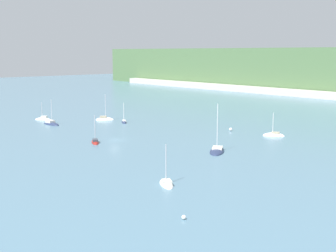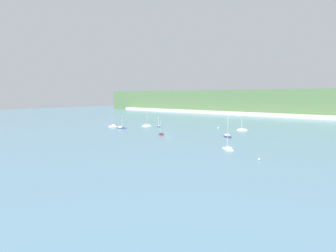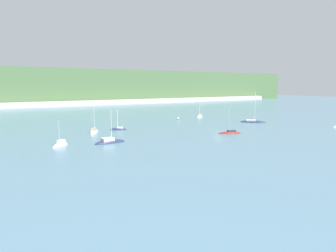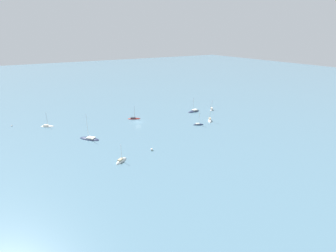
{
  "view_description": "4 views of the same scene",
  "coord_description": "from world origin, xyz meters",
  "px_view_note": "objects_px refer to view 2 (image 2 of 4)",
  "views": [
    {
      "loc": [
        94.95,
        -63.24,
        21.51
      ],
      "look_at": [
        2.28,
        15.46,
        2.23
      ],
      "focal_mm": 50.0,
      "sensor_mm": 36.0,
      "label": 1
    },
    {
      "loc": [
        77.29,
        -96.76,
        18.27
      ],
      "look_at": [
        -5.26,
        6.01,
        2.88
      ],
      "focal_mm": 28.0,
      "sensor_mm": 36.0,
      "label": 2
    },
    {
      "loc": [
        -63.84,
        -68.65,
        13.16
      ],
      "look_at": [
        -14.12,
        4.47,
        2.04
      ],
      "focal_mm": 35.0,
      "sensor_mm": 36.0,
      "label": 3
    },
    {
      "loc": [
        49.08,
        109.39,
        40.34
      ],
      "look_at": [
        -6.13,
        17.88,
        2.26
      ],
      "focal_mm": 28.0,
      "sensor_mm": 36.0,
      "label": 4
    }
  ],
  "objects_px": {
    "sailboat_4": "(227,137)",
    "mooring_buoy_1": "(259,159)",
    "mooring_buoy_0": "(218,128)",
    "sailboat_1": "(228,149)",
    "sailboat_6": "(242,130)",
    "sailboat_0": "(146,126)",
    "sailboat_3": "(161,135)",
    "sailboat_2": "(159,127)",
    "sailboat_5": "(113,126)",
    "sailboat_7": "(122,128)"
  },
  "relations": [
    {
      "from": "sailboat_2",
      "to": "sailboat_5",
      "type": "distance_m",
      "value": 27.15
    },
    {
      "from": "sailboat_3",
      "to": "sailboat_4",
      "type": "bearing_deg",
      "value": -122.3
    },
    {
      "from": "sailboat_2",
      "to": "sailboat_3",
      "type": "bearing_deg",
      "value": 160.13
    },
    {
      "from": "sailboat_1",
      "to": "sailboat_6",
      "type": "height_order",
      "value": "sailboat_1"
    },
    {
      "from": "mooring_buoy_0",
      "to": "mooring_buoy_1",
      "type": "height_order",
      "value": "mooring_buoy_0"
    },
    {
      "from": "sailboat_5",
      "to": "mooring_buoy_0",
      "type": "xyz_separation_m",
      "value": [
        53.27,
        29.98,
        0.31
      ]
    },
    {
      "from": "sailboat_4",
      "to": "sailboat_7",
      "type": "height_order",
      "value": "sailboat_4"
    },
    {
      "from": "sailboat_7",
      "to": "mooring_buoy_1",
      "type": "relative_size",
      "value": 14.01
    },
    {
      "from": "sailboat_4",
      "to": "sailboat_2",
      "type": "bearing_deg",
      "value": -138.69
    },
    {
      "from": "sailboat_0",
      "to": "sailboat_7",
      "type": "relative_size",
      "value": 1.12
    },
    {
      "from": "sailboat_4",
      "to": "sailboat_6",
      "type": "bearing_deg",
      "value": 150.16
    },
    {
      "from": "sailboat_1",
      "to": "sailboat_4",
      "type": "bearing_deg",
      "value": -34.89
    },
    {
      "from": "sailboat_4",
      "to": "mooring_buoy_0",
      "type": "distance_m",
      "value": 27.88
    },
    {
      "from": "mooring_buoy_1",
      "to": "sailboat_4",
      "type": "bearing_deg",
      "value": 127.92
    },
    {
      "from": "sailboat_1",
      "to": "sailboat_3",
      "type": "distance_m",
      "value": 39.89
    },
    {
      "from": "sailboat_4",
      "to": "mooring_buoy_0",
      "type": "height_order",
      "value": "sailboat_4"
    },
    {
      "from": "sailboat_4",
      "to": "sailboat_6",
      "type": "xyz_separation_m",
      "value": [
        -3.67,
        24.94,
        0.01
      ]
    },
    {
      "from": "sailboat_1",
      "to": "sailboat_6",
      "type": "xyz_separation_m",
      "value": [
        -16.15,
        49.97,
        -0.01
      ]
    },
    {
      "from": "sailboat_5",
      "to": "mooring_buoy_0",
      "type": "bearing_deg",
      "value": 168.72
    },
    {
      "from": "sailboat_2",
      "to": "sailboat_4",
      "type": "height_order",
      "value": "sailboat_4"
    },
    {
      "from": "sailboat_6",
      "to": "sailboat_1",
      "type": "bearing_deg",
      "value": 74.65
    },
    {
      "from": "sailboat_2",
      "to": "sailboat_7",
      "type": "height_order",
      "value": "sailboat_7"
    },
    {
      "from": "sailboat_1",
      "to": "sailboat_5",
      "type": "relative_size",
      "value": 1.13
    },
    {
      "from": "sailboat_3",
      "to": "sailboat_7",
      "type": "bearing_deg",
      "value": 19.41
    },
    {
      "from": "sailboat_4",
      "to": "mooring_buoy_1",
      "type": "distance_m",
      "value": 42.72
    },
    {
      "from": "sailboat_6",
      "to": "sailboat_7",
      "type": "xyz_separation_m",
      "value": [
        -55.53,
        -34.78,
        0.03
      ]
    },
    {
      "from": "mooring_buoy_1",
      "to": "sailboat_2",
      "type": "bearing_deg",
      "value": 150.17
    },
    {
      "from": "sailboat_6",
      "to": "mooring_buoy_0",
      "type": "bearing_deg",
      "value": -22.58
    },
    {
      "from": "sailboat_0",
      "to": "sailboat_4",
      "type": "distance_m",
      "value": 56.71
    },
    {
      "from": "sailboat_5",
      "to": "sailboat_0",
      "type": "bearing_deg",
      "value": -173.29
    },
    {
      "from": "sailboat_2",
      "to": "sailboat_0",
      "type": "bearing_deg",
      "value": 39.17
    },
    {
      "from": "mooring_buoy_0",
      "to": "sailboat_1",
      "type": "bearing_deg",
      "value": -58.73
    },
    {
      "from": "sailboat_7",
      "to": "mooring_buoy_1",
      "type": "xyz_separation_m",
      "value": [
        85.46,
        -23.86,
        0.17
      ]
    },
    {
      "from": "sailboat_1",
      "to": "mooring_buoy_1",
      "type": "relative_size",
      "value": 12.31
    },
    {
      "from": "sailboat_0",
      "to": "sailboat_2",
      "type": "distance_m",
      "value": 8.44
    },
    {
      "from": "sailboat_5",
      "to": "sailboat_4",
      "type": "bearing_deg",
      "value": 145.45
    },
    {
      "from": "sailboat_4",
      "to": "sailboat_5",
      "type": "height_order",
      "value": "sailboat_4"
    },
    {
      "from": "sailboat_0",
      "to": "sailboat_1",
      "type": "relative_size",
      "value": 1.27
    },
    {
      "from": "mooring_buoy_1",
      "to": "sailboat_3",
      "type": "bearing_deg",
      "value": 160.21
    },
    {
      "from": "sailboat_7",
      "to": "mooring_buoy_0",
      "type": "distance_m",
      "value": 53.65
    },
    {
      "from": "sailboat_5",
      "to": "mooring_buoy_1",
      "type": "distance_m",
      "value": 99.47
    },
    {
      "from": "sailboat_4",
      "to": "mooring_buoy_1",
      "type": "xyz_separation_m",
      "value": [
        26.25,
        -33.7,
        0.21
      ]
    },
    {
      "from": "sailboat_0",
      "to": "mooring_buoy_0",
      "type": "height_order",
      "value": "sailboat_0"
    },
    {
      "from": "sailboat_3",
      "to": "mooring_buoy_1",
      "type": "distance_m",
      "value": 55.63
    },
    {
      "from": "sailboat_0",
      "to": "sailboat_3",
      "type": "distance_m",
      "value": 37.34
    },
    {
      "from": "sailboat_2",
      "to": "sailboat_5",
      "type": "xyz_separation_m",
      "value": [
        -21.71,
        -16.31,
        0.05
      ]
    },
    {
      "from": "sailboat_4",
      "to": "sailboat_6",
      "type": "distance_m",
      "value": 25.2
    },
    {
      "from": "sailboat_1",
      "to": "sailboat_2",
      "type": "distance_m",
      "value": 69.32
    },
    {
      "from": "sailboat_1",
      "to": "sailboat_4",
      "type": "height_order",
      "value": "sailboat_4"
    },
    {
      "from": "sailboat_2",
      "to": "mooring_buoy_1",
      "type": "height_order",
      "value": "sailboat_2"
    }
  ]
}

